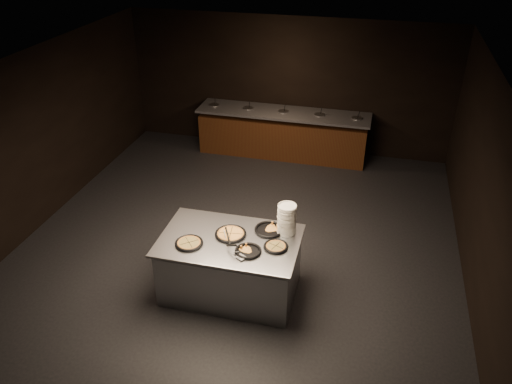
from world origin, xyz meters
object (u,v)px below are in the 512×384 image
serving_counter (230,267)px  plate_stack (287,219)px  pan_veggie_whole (189,243)px  pan_cheese_whole (231,234)px

serving_counter → plate_stack: bearing=25.5°
pan_veggie_whole → serving_counter: bearing=26.3°
pan_cheese_whole → serving_counter: bearing=-81.6°
serving_counter → pan_cheese_whole: pan_cheese_whole is taller
serving_counter → pan_cheese_whole: size_ratio=4.42×
serving_counter → plate_stack: size_ratio=4.41×
serving_counter → plate_stack: 1.06m
plate_stack → pan_cheese_whole: 0.80m
pan_cheese_whole → pan_veggie_whole: bearing=-144.5°
plate_stack → serving_counter: bearing=-153.9°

